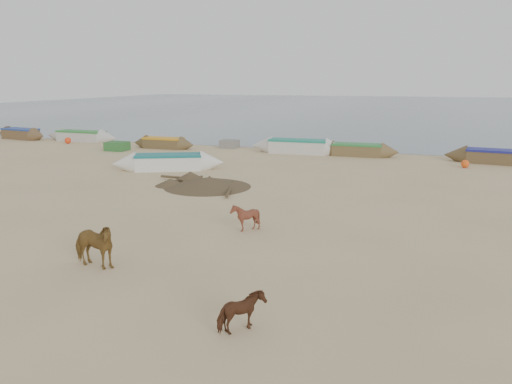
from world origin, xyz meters
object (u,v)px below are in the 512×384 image
at_px(calf_right, 242,313).
at_px(near_canoe, 168,162).
at_px(cow_adult, 93,245).
at_px(calf_front, 245,217).

distance_m(calf_right, near_canoe, 18.36).
bearing_deg(cow_adult, calf_right, -105.94).
xyz_separation_m(calf_front, calf_right, (2.19, -6.28, -0.06)).
xyz_separation_m(cow_adult, calf_right, (4.82, -1.97, -0.21)).
distance_m(cow_adult, calf_right, 5.22).
xyz_separation_m(cow_adult, calf_front, (2.63, 4.30, -0.16)).
bearing_deg(calf_right, calf_front, 33.83).
relative_size(cow_adult, calf_right, 1.80).
bearing_deg(calf_right, cow_adult, 82.32).
bearing_deg(calf_front, cow_adult, -34.64).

